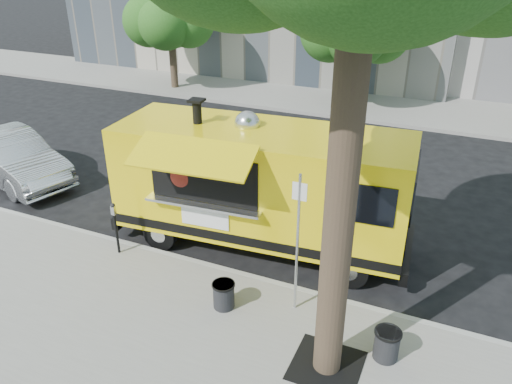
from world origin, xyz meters
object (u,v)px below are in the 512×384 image
at_px(far_tree_a, 170,13).
at_px(sign_post, 298,237).
at_px(trash_bin_right, 387,344).
at_px(food_truck, 260,184).
at_px(far_tree_b, 356,21).
at_px(parking_meter, 115,222).
at_px(sedan, 12,158).
at_px(trash_bin_left, 224,294).

relative_size(far_tree_a, sign_post, 1.79).
height_order(sign_post, trash_bin_right, sign_post).
distance_m(food_truck, trash_bin_right, 4.73).
distance_m(far_tree_b, food_truck, 12.35).
height_order(far_tree_a, sign_post, far_tree_a).
bearing_deg(food_truck, trash_bin_right, -41.50).
height_order(far_tree_a, far_tree_b, far_tree_b).
bearing_deg(far_tree_a, food_truck, -50.01).
height_order(far_tree_a, food_truck, far_tree_a).
distance_m(parking_meter, sedan, 6.17).
bearing_deg(sedan, far_tree_b, -16.83).
height_order(parking_meter, sedan, sedan).
xyz_separation_m(sign_post, sedan, (-10.30, 2.43, -1.06)).
relative_size(food_truck, trash_bin_left, 13.03).
relative_size(far_tree_b, trash_bin_left, 9.72).
bearing_deg(food_truck, far_tree_b, 89.31).
bearing_deg(sign_post, far_tree_a, 129.83).
xyz_separation_m(far_tree_b, sedan, (-7.75, -11.82, -3.05)).
relative_size(far_tree_a, trash_bin_left, 9.46).
relative_size(trash_bin_left, trash_bin_right, 0.97).
bearing_deg(trash_bin_left, far_tree_b, 94.69).
xyz_separation_m(parking_meter, trash_bin_left, (3.22, -0.75, -0.53)).
bearing_deg(sign_post, trash_bin_left, -157.61).
xyz_separation_m(far_tree_a, trash_bin_left, (10.22, -14.40, -3.32)).
bearing_deg(sign_post, far_tree_b, 100.15).
distance_m(far_tree_b, trash_bin_right, 15.90).
distance_m(far_tree_a, trash_bin_right, 20.07).
bearing_deg(trash_bin_right, far_tree_b, 106.83).
relative_size(parking_meter, trash_bin_left, 2.36).
distance_m(sign_post, trash_bin_left, 2.01).
xyz_separation_m(food_truck, sedan, (-8.60, 0.31, -0.89)).
height_order(far_tree_b, parking_meter, far_tree_b).
distance_m(sedan, trash_bin_right, 12.63).
bearing_deg(far_tree_a, trash_bin_right, -46.99).
height_order(sign_post, trash_bin_left, sign_post).
relative_size(far_tree_a, trash_bin_right, 9.13).
height_order(food_truck, trash_bin_left, food_truck).
bearing_deg(far_tree_a, sign_post, -50.17).
distance_m(far_tree_b, trash_bin_left, 15.23).
distance_m(parking_meter, trash_bin_right, 6.57).
distance_m(sign_post, sedan, 10.64).
xyz_separation_m(far_tree_a, far_tree_b, (9.00, 0.40, 0.06)).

